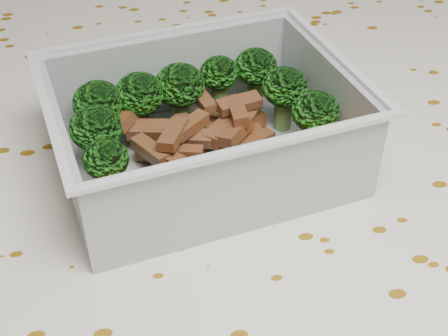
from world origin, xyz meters
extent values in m
cube|color=brown|center=(0.00, 0.00, 0.73)|extent=(1.40, 0.90, 0.04)
cube|color=silver|center=(0.00, 0.00, 0.75)|extent=(1.46, 0.96, 0.01)
cube|color=silver|center=(0.00, 0.48, 0.66)|extent=(1.46, 0.01, 0.18)
cube|color=silver|center=(-0.01, 0.04, 0.76)|extent=(0.20, 0.17, 0.00)
cube|color=silver|center=(-0.02, 0.11, 0.79)|extent=(0.17, 0.04, 0.06)
cube|color=silver|center=(0.01, -0.02, 0.79)|extent=(0.17, 0.04, 0.06)
cube|color=silver|center=(0.08, 0.06, 0.79)|extent=(0.03, 0.12, 0.06)
cube|color=silver|center=(-0.09, 0.02, 0.79)|extent=(0.03, 0.12, 0.06)
cube|color=silver|center=(-0.02, 0.11, 0.82)|extent=(0.18, 0.04, 0.00)
cube|color=silver|center=(0.01, -0.03, 0.82)|extent=(0.18, 0.04, 0.00)
cube|color=silver|center=(0.08, 0.06, 0.82)|extent=(0.03, 0.13, 0.00)
cube|color=silver|center=(-0.09, 0.02, 0.82)|extent=(0.03, 0.13, 0.00)
cylinder|color=#608C3F|center=(-0.07, 0.07, 0.77)|extent=(0.01, 0.01, 0.02)
ellipsoid|color=#1E7A14|center=(-0.07, 0.07, 0.79)|extent=(0.03, 0.03, 0.03)
cylinder|color=#608C3F|center=(-0.04, 0.08, 0.77)|extent=(0.01, 0.01, 0.02)
ellipsoid|color=#1E7A14|center=(-0.04, 0.08, 0.79)|extent=(0.03, 0.03, 0.03)
cylinder|color=#608C3F|center=(-0.01, 0.08, 0.77)|extent=(0.01, 0.01, 0.02)
ellipsoid|color=#1E7A14|center=(-0.01, 0.08, 0.79)|extent=(0.03, 0.03, 0.03)
cylinder|color=#608C3F|center=(0.01, 0.09, 0.77)|extent=(0.01, 0.01, 0.02)
ellipsoid|color=#1E7A14|center=(0.01, 0.09, 0.79)|extent=(0.03, 0.03, 0.02)
cylinder|color=#608C3F|center=(0.04, 0.10, 0.77)|extent=(0.01, 0.01, 0.02)
ellipsoid|color=#1E7A14|center=(0.04, 0.10, 0.79)|extent=(0.03, 0.03, 0.03)
cylinder|color=#608C3F|center=(-0.07, 0.04, 0.77)|extent=(0.01, 0.01, 0.02)
ellipsoid|color=#1E7A14|center=(-0.07, 0.04, 0.79)|extent=(0.03, 0.03, 0.03)
cylinder|color=#608C3F|center=(0.05, 0.07, 0.77)|extent=(0.01, 0.01, 0.02)
ellipsoid|color=#1E7A14|center=(0.05, 0.07, 0.79)|extent=(0.03, 0.03, 0.03)
cylinder|color=#608C3F|center=(-0.07, 0.01, 0.77)|extent=(0.01, 0.01, 0.02)
ellipsoid|color=#1E7A14|center=(-0.07, 0.01, 0.79)|extent=(0.03, 0.03, 0.02)
cylinder|color=#608C3F|center=(0.07, 0.04, 0.77)|extent=(0.01, 0.01, 0.02)
ellipsoid|color=#1E7A14|center=(0.07, 0.04, 0.79)|extent=(0.03, 0.03, 0.03)
cube|color=brown|center=(-0.04, 0.03, 0.78)|extent=(0.02, 0.03, 0.01)
cube|color=brown|center=(-0.03, 0.07, 0.77)|extent=(0.03, 0.01, 0.01)
cube|color=brown|center=(0.02, 0.05, 0.78)|extent=(0.03, 0.03, 0.01)
cube|color=brown|center=(-0.03, 0.03, 0.78)|extent=(0.02, 0.02, 0.01)
cube|color=brown|center=(0.00, 0.08, 0.78)|extent=(0.02, 0.03, 0.01)
cube|color=brown|center=(-0.01, 0.05, 0.78)|extent=(0.03, 0.03, 0.01)
cube|color=brown|center=(0.01, 0.05, 0.77)|extent=(0.01, 0.02, 0.01)
cube|color=brown|center=(0.02, 0.05, 0.77)|extent=(0.03, 0.02, 0.01)
cube|color=brown|center=(-0.05, 0.06, 0.78)|extent=(0.02, 0.03, 0.01)
cube|color=brown|center=(-0.02, 0.04, 0.79)|extent=(0.02, 0.03, 0.01)
cube|color=brown|center=(-0.02, 0.06, 0.77)|extent=(0.02, 0.02, 0.01)
cube|color=brown|center=(-0.04, 0.06, 0.78)|extent=(0.03, 0.02, 0.01)
cube|color=brown|center=(0.02, 0.06, 0.78)|extent=(0.03, 0.03, 0.01)
cube|color=brown|center=(0.03, 0.04, 0.77)|extent=(0.03, 0.02, 0.01)
cube|color=brown|center=(0.00, 0.06, 0.77)|extent=(0.01, 0.03, 0.01)
cube|color=brown|center=(-0.01, 0.06, 0.78)|extent=(0.02, 0.03, 0.01)
cube|color=brown|center=(0.02, 0.06, 0.78)|extent=(0.01, 0.02, 0.01)
cube|color=brown|center=(0.02, 0.08, 0.78)|extent=(0.02, 0.02, 0.01)
cube|color=brown|center=(0.01, 0.08, 0.77)|extent=(0.02, 0.02, 0.01)
cube|color=brown|center=(-0.03, 0.06, 0.78)|extent=(0.03, 0.02, 0.01)
cube|color=brown|center=(0.01, 0.05, 0.77)|extent=(0.03, 0.03, 0.01)
cube|color=brown|center=(-0.03, 0.05, 0.77)|extent=(0.03, 0.02, 0.01)
cube|color=brown|center=(-0.02, 0.03, 0.77)|extent=(0.02, 0.01, 0.01)
cube|color=brown|center=(0.03, 0.04, 0.77)|extent=(0.03, 0.03, 0.01)
cube|color=brown|center=(0.03, 0.07, 0.77)|extent=(0.03, 0.02, 0.01)
cube|color=brown|center=(-0.01, 0.05, 0.78)|extent=(0.02, 0.02, 0.01)
cube|color=brown|center=(0.02, 0.07, 0.78)|extent=(0.03, 0.02, 0.01)
cylinder|color=#B7310F|center=(0.01, 0.00, 0.78)|extent=(0.14, 0.06, 0.03)
sphere|color=#B7310F|center=(0.07, 0.02, 0.78)|extent=(0.03, 0.03, 0.03)
sphere|color=#B7310F|center=(-0.06, -0.01, 0.78)|extent=(0.03, 0.03, 0.03)
camera|label=1|loc=(-0.05, -0.27, 1.01)|focal=50.00mm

